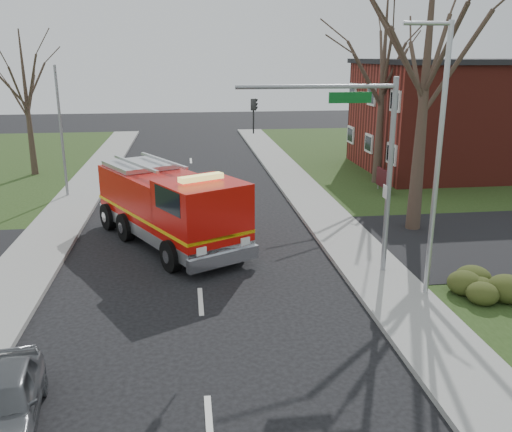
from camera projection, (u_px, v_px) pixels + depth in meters
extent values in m
plane|color=black|center=(201.00, 302.00, 17.05)|extent=(120.00, 120.00, 0.00)
cube|color=gray|center=(390.00, 289.00, 17.79)|extent=(2.40, 80.00, 0.15)
cube|color=maroon|center=(481.00, 118.00, 35.50)|extent=(15.00, 10.00, 7.00)
cube|color=black|center=(488.00, 61.00, 34.47)|extent=(15.40, 10.40, 0.30)
cube|color=silver|center=(369.00, 143.00, 35.00)|extent=(0.12, 1.40, 1.20)
cube|color=#441016|center=(384.00, 179.00, 29.97)|extent=(0.12, 2.00, 1.00)
cylinder|color=gray|center=(388.00, 190.00, 29.33)|extent=(0.08, 0.08, 0.90)
cylinder|color=gray|center=(378.00, 183.00, 30.85)|extent=(0.08, 0.08, 0.90)
ellipsoid|color=#2F3A15|center=(488.00, 283.00, 17.04)|extent=(2.80, 2.00, 0.90)
cone|color=#3D2E24|center=(424.00, 92.00, 22.21)|extent=(0.64, 0.64, 12.00)
cone|color=#3D2E24|center=(382.00, 95.00, 31.17)|extent=(0.56, 0.56, 10.50)
cone|color=#3D2E24|center=(27.00, 105.00, 33.57)|extent=(0.44, 0.44, 9.00)
cylinder|color=gray|center=(389.00, 180.00, 18.31)|extent=(0.18, 0.18, 6.80)
cylinder|color=gray|center=(317.00, 87.00, 17.11)|extent=(5.20, 0.14, 0.14)
cube|color=#0C591E|center=(350.00, 98.00, 17.34)|extent=(1.40, 0.06, 0.35)
imported|color=black|center=(254.00, 98.00, 16.96)|extent=(0.22, 0.18, 1.10)
cylinder|color=#B7BABF|center=(437.00, 168.00, 16.26)|extent=(0.16, 0.16, 8.40)
cylinder|color=#B7BABF|center=(428.00, 23.00, 15.01)|extent=(1.40, 0.12, 0.12)
cylinder|color=gray|center=(61.00, 133.00, 28.54)|extent=(0.14, 0.14, 7.00)
cube|color=#BC0D08|center=(154.00, 198.00, 23.00)|extent=(5.05, 6.17, 2.23)
cube|color=#BC0D08|center=(202.00, 216.00, 19.81)|extent=(3.74, 3.74, 2.55)
cube|color=#B7BABF|center=(169.00, 225.00, 22.26)|extent=(6.38, 8.62, 0.48)
cube|color=#E5B20C|center=(168.00, 212.00, 22.10)|extent=(6.38, 8.62, 0.13)
cube|color=black|center=(219.00, 202.00, 18.67)|extent=(2.22, 1.26, 0.90)
cube|color=#E5D866|center=(201.00, 178.00, 19.40)|extent=(1.67, 1.13, 0.19)
cylinder|color=black|center=(171.00, 256.00, 19.30)|extent=(0.88, 1.21, 1.17)
cylinder|color=black|center=(236.00, 241.00, 20.84)|extent=(0.88, 1.21, 1.17)
cylinder|color=black|center=(109.00, 217.00, 24.02)|extent=(0.88, 1.21, 1.17)
cylinder|color=black|center=(165.00, 207.00, 25.57)|extent=(0.88, 1.21, 1.17)
imported|color=#54575B|center=(2.00, 402.00, 11.10)|extent=(1.97, 3.83, 1.25)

